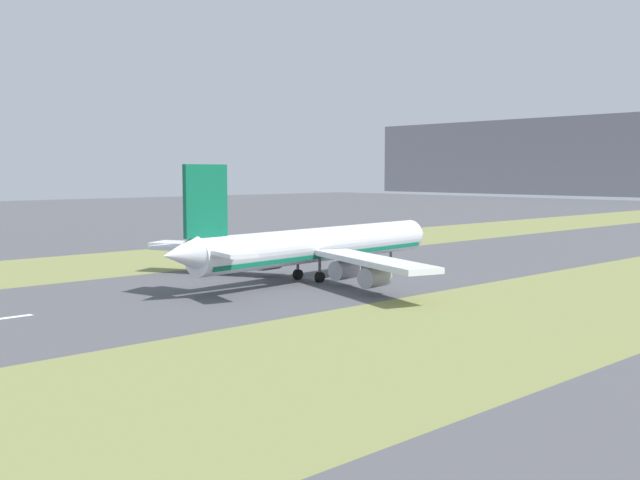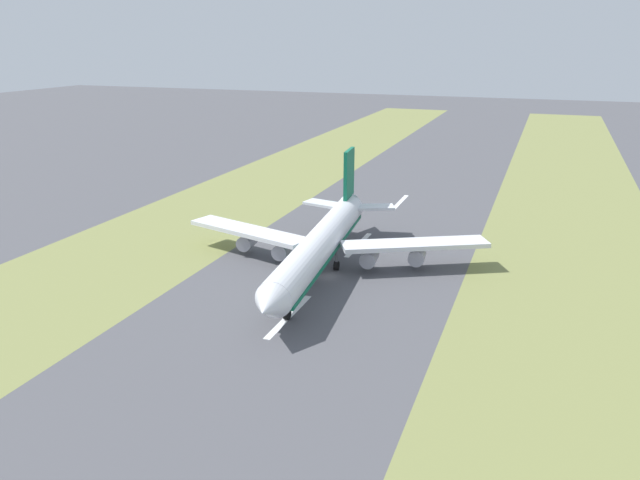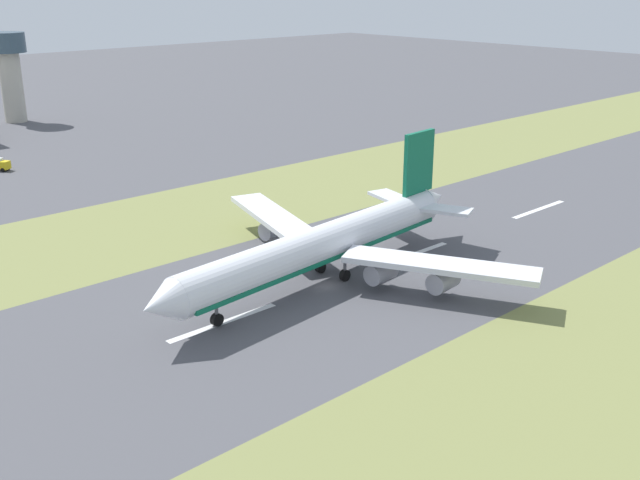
{
  "view_description": "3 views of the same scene",
  "coord_description": "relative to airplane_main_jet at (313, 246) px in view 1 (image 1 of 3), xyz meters",
  "views": [
    {
      "loc": [
        98.7,
        -90.58,
        19.09
      ],
      "look_at": [
        1.85,
        -0.55,
        7.0
      ],
      "focal_mm": 42.0,
      "sensor_mm": 36.0,
      "label": 1
    },
    {
      "loc": [
        -37.46,
        106.48,
        44.06
      ],
      "look_at": [
        1.85,
        -0.55,
        7.0
      ],
      "focal_mm": 35.0,
      "sensor_mm": 36.0,
      "label": 2
    },
    {
      "loc": [
        -79.06,
        73.38,
        45.58
      ],
      "look_at": [
        1.85,
        -0.55,
        7.0
      ],
      "focal_mm": 42.0,
      "sensor_mm": 36.0,
      "label": 3
    }
  ],
  "objects": [
    {
      "name": "ground_plane",
      "position": [
        -2.03,
        2.45,
        -6.02
      ],
      "size": [
        800.0,
        800.0,
        0.0
      ],
      "primitive_type": "plane",
      "color": "#4C4C51"
    },
    {
      "name": "grass_median_west",
      "position": [
        -47.03,
        2.45,
        -6.02
      ],
      "size": [
        40.0,
        600.0,
        0.01
      ],
      "primitive_type": "cube",
      "color": "olive",
      "rests_on": "ground"
    },
    {
      "name": "grass_median_east",
      "position": [
        42.97,
        2.45,
        -6.02
      ],
      "size": [
        40.0,
        600.0,
        0.01
      ],
      "primitive_type": "cube",
      "color": "olive",
      "rests_on": "ground"
    },
    {
      "name": "centreline_dash_mid",
      "position": [
        -2.03,
        -18.1,
        -6.01
      ],
      "size": [
        1.2,
        18.0,
        0.01
      ],
      "primitive_type": "cube",
      "color": "silver",
      "rests_on": "ground"
    },
    {
      "name": "centreline_dash_far",
      "position": [
        -2.03,
        21.9,
        -6.01
      ],
      "size": [
        1.2,
        18.0,
        0.01
      ],
      "primitive_type": "cube",
      "color": "silver",
      "rests_on": "ground"
    },
    {
      "name": "airplane_main_jet",
      "position": [
        0.0,
        0.0,
        0.0
      ],
      "size": [
        63.84,
        67.22,
        20.2
      ],
      "color": "silver",
      "rests_on": "ground"
    }
  ]
}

